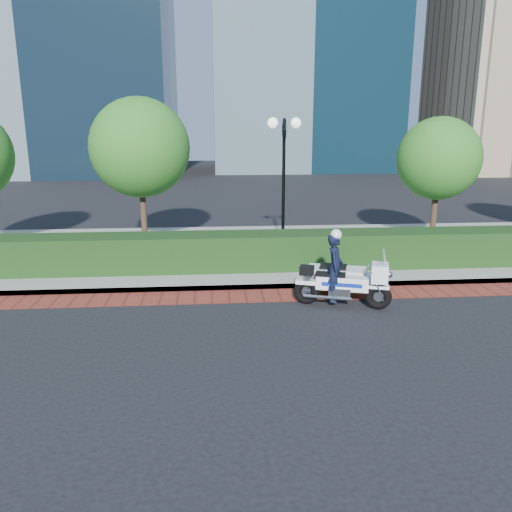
{
  "coord_description": "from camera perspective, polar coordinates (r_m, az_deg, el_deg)",
  "views": [
    {
      "loc": [
        -1.14,
        -10.17,
        3.96
      ],
      "look_at": [
        -0.16,
        1.58,
        1.0
      ],
      "focal_mm": 35.0,
      "sensor_mm": 36.0,
      "label": 1
    }
  ],
  "objects": [
    {
      "name": "tree_b",
      "position": [
        16.85,
        -13.12,
        11.94
      ],
      "size": [
        3.2,
        3.2,
        4.89
      ],
      "color": "#332319",
      "rests_on": "sidewalk"
    },
    {
      "name": "sidewalk",
      "position": [
        16.67,
        -0.73,
        0.61
      ],
      "size": [
        60.0,
        8.0,
        0.15
      ],
      "primitive_type": "cube",
      "color": "gray",
      "rests_on": "ground"
    },
    {
      "name": "lamppost",
      "position": [
        15.56,
        3.19,
        10.37
      ],
      "size": [
        1.02,
        0.7,
        4.21
      ],
      "color": "black",
      "rests_on": "sidewalk"
    },
    {
      "name": "ground",
      "position": [
        10.98,
        1.53,
        -7.07
      ],
      "size": [
        120.0,
        120.0,
        0.0
      ],
      "primitive_type": "plane",
      "color": "black",
      "rests_on": "ground"
    },
    {
      "name": "police_motorcycle",
      "position": [
        11.94,
        9.49,
        -2.34
      ],
      "size": [
        2.2,
        1.93,
        1.82
      ],
      "rotation": [
        0.0,
        0.0,
        -0.31
      ],
      "color": "black",
      "rests_on": "ground"
    },
    {
      "name": "hedge_main",
      "position": [
        14.21,
        -0.04,
        0.62
      ],
      "size": [
        18.0,
        1.2,
        1.0
      ],
      "primitive_type": "cube",
      "color": "black",
      "rests_on": "sidewalk"
    },
    {
      "name": "tree_c",
      "position": [
        18.37,
        20.15,
        10.4
      ],
      "size": [
        2.8,
        2.8,
        4.3
      ],
      "color": "#332319",
      "rests_on": "sidewalk"
    },
    {
      "name": "brick_strip",
      "position": [
        12.38,
        0.76,
        -4.55
      ],
      "size": [
        60.0,
        1.0,
        0.01
      ],
      "primitive_type": "cube",
      "color": "maroon",
      "rests_on": "ground"
    }
  ]
}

